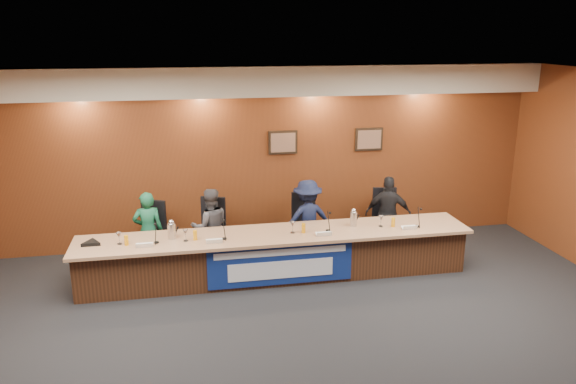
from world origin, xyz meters
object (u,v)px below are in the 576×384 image
at_px(office_chair_c, 306,228).
at_px(speakerphone, 91,243).
at_px(panelist_d, 388,214).
at_px(office_chair_d, 386,223).
at_px(carafe_left, 172,231).
at_px(dais_body, 276,256).
at_px(panelist_a, 148,231).
at_px(banner, 281,265).
at_px(office_chair_a, 149,239).
at_px(panelist_c, 307,219).
at_px(office_chair_b, 210,235).
at_px(carafe_right, 353,219).
at_px(panelist_b, 210,227).

bearing_deg(office_chair_c, speakerphone, -166.49).
height_order(panelist_d, office_chair_c, panelist_d).
height_order(office_chair_c, speakerphone, speakerphone).
height_order(office_chair_d, carafe_left, carafe_left).
bearing_deg(office_chair_c, dais_body, -129.50).
relative_size(panelist_a, speakerphone, 4.08).
height_order(banner, speakerphone, speakerphone).
distance_m(panelist_d, office_chair_a, 4.09).
bearing_deg(panelist_d, panelist_c, 20.77).
height_order(office_chair_b, carafe_right, carafe_right).
distance_m(banner, panelist_a, 2.28).
bearing_deg(carafe_left, office_chair_a, 116.06).
bearing_deg(panelist_b, speakerphone, 15.67).
relative_size(banner, office_chair_d, 4.58).
xyz_separation_m(panelist_b, carafe_left, (-0.61, -0.69, 0.22)).
height_order(panelist_a, office_chair_d, panelist_a).
height_order(dais_body, office_chair_c, dais_body).
bearing_deg(banner, speakerphone, 171.80).
relative_size(banner, panelist_d, 1.62).
height_order(panelist_b, panelist_c, panelist_c).
relative_size(dais_body, office_chair_d, 12.50).
relative_size(panelist_b, carafe_right, 5.47).
height_order(panelist_a, office_chair_b, panelist_a).
bearing_deg(office_chair_b, banner, -31.10).
height_order(office_chair_c, carafe_right, carafe_right).
bearing_deg(carafe_right, office_chair_c, 128.05).
xyz_separation_m(panelist_c, office_chair_b, (-1.64, 0.10, -0.20)).
xyz_separation_m(banner, carafe_right, (1.26, 0.45, 0.49)).
bearing_deg(banner, panelist_d, 27.99).
height_order(banner, panelist_d, panelist_d).
distance_m(office_chair_b, carafe_left, 1.07).
distance_m(panelist_c, office_chair_a, 2.64).
bearing_deg(office_chair_c, office_chair_b, 179.88).
distance_m(dais_body, carafe_left, 1.67).
relative_size(panelist_b, panelist_c, 0.96).
relative_size(office_chair_c, office_chair_d, 1.00).
bearing_deg(office_chair_b, carafe_left, -107.14).
bearing_deg(carafe_left, speakerphone, -178.49).
relative_size(office_chair_d, speakerphone, 1.50).
bearing_deg(panelist_c, dais_body, 40.00).
height_order(panelist_c, carafe_right, panelist_c).
xyz_separation_m(panelist_d, office_chair_b, (-3.09, 0.10, -0.20)).
height_order(panelist_b, office_chair_a, panelist_b).
xyz_separation_m(banner, panelist_b, (-0.98, 1.12, 0.27)).
bearing_deg(speakerphone, office_chair_b, 25.08).
bearing_deg(panelist_c, office_chair_c, -96.85).
xyz_separation_m(banner, office_chair_c, (0.66, 1.22, 0.10)).
bearing_deg(office_chair_a, panelist_a, -66.70).
xyz_separation_m(office_chair_a, carafe_left, (0.39, -0.79, 0.39)).
bearing_deg(panelist_d, carafe_right, 59.07).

